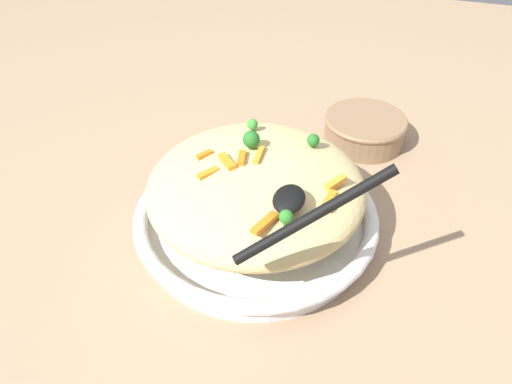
% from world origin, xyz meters
% --- Properties ---
extents(ground_plane, '(2.40, 2.40, 0.00)m').
position_xyz_m(ground_plane, '(0.00, 0.00, 0.00)').
color(ground_plane, '#9E7F60').
extents(serving_bowl, '(0.37, 0.37, 0.05)m').
position_xyz_m(serving_bowl, '(0.00, 0.00, 0.03)').
color(serving_bowl, silver).
rests_on(serving_bowl, ground_plane).
extents(pasta_mound, '(0.32, 0.32, 0.09)m').
position_xyz_m(pasta_mound, '(0.00, 0.00, 0.09)').
color(pasta_mound, '#D1BA7A').
rests_on(pasta_mound, serving_bowl).
extents(carrot_piece_0, '(0.04, 0.01, 0.01)m').
position_xyz_m(carrot_piece_0, '(0.01, -0.00, 0.14)').
color(carrot_piece_0, orange).
rests_on(carrot_piece_0, pasta_mound).
extents(carrot_piece_1, '(0.03, 0.03, 0.01)m').
position_xyz_m(carrot_piece_1, '(-0.01, 0.04, 0.14)').
color(carrot_piece_1, orange).
rests_on(carrot_piece_1, pasta_mound).
extents(carrot_piece_2, '(0.03, 0.02, 0.01)m').
position_xyz_m(carrot_piece_2, '(-0.00, 0.02, 0.14)').
color(carrot_piece_2, orange).
rests_on(carrot_piece_2, pasta_mound).
extents(carrot_piece_3, '(0.04, 0.03, 0.01)m').
position_xyz_m(carrot_piece_3, '(-0.01, -0.11, 0.13)').
color(carrot_piece_3, orange).
rests_on(carrot_piece_3, pasta_mound).
extents(carrot_piece_4, '(0.04, 0.03, 0.01)m').
position_xyz_m(carrot_piece_4, '(-0.11, -0.04, 0.13)').
color(carrot_piece_4, orange).
rests_on(carrot_piece_4, pasta_mound).
extents(carrot_piece_5, '(0.04, 0.02, 0.01)m').
position_xyz_m(carrot_piece_5, '(-0.04, -0.11, 0.13)').
color(carrot_piece_5, orange).
rests_on(carrot_piece_5, pasta_mound).
extents(carrot_piece_6, '(0.03, 0.03, 0.01)m').
position_xyz_m(carrot_piece_6, '(-0.04, 0.06, 0.13)').
color(carrot_piece_6, orange).
rests_on(carrot_piece_6, pasta_mound).
extents(carrot_piece_7, '(0.02, 0.02, 0.01)m').
position_xyz_m(carrot_piece_7, '(-0.00, 0.08, 0.13)').
color(carrot_piece_7, orange).
rests_on(carrot_piece_7, pasta_mound).
extents(broccoli_floret_0, '(0.02, 0.02, 0.02)m').
position_xyz_m(broccoli_floret_0, '(0.09, 0.03, 0.14)').
color(broccoli_floret_0, '#377928').
rests_on(broccoli_floret_0, pasta_mound).
extents(broccoli_floret_1, '(0.02, 0.02, 0.02)m').
position_xyz_m(broccoli_floret_1, '(0.07, -0.07, 0.14)').
color(broccoli_floret_1, '#205B1C').
rests_on(broccoli_floret_1, pasta_mound).
extents(broccoli_floret_2, '(0.02, 0.02, 0.02)m').
position_xyz_m(broccoli_floret_2, '(-0.10, -0.07, 0.14)').
color(broccoli_floret_2, '#296820').
rests_on(broccoli_floret_2, pasta_mound).
extents(broccoli_floret_3, '(0.02, 0.02, 0.03)m').
position_xyz_m(broccoli_floret_3, '(0.03, 0.02, 0.15)').
color(broccoli_floret_3, '#205B1C').
rests_on(broccoli_floret_3, pasta_mound).
extents(serving_spoon, '(0.15, 0.16, 0.11)m').
position_xyz_m(serving_spoon, '(-0.10, -0.08, 0.16)').
color(serving_spoon, black).
rests_on(serving_spoon, pasta_mound).
extents(companion_bowl, '(0.16, 0.16, 0.05)m').
position_xyz_m(companion_bowl, '(0.30, -0.12, 0.03)').
color(companion_bowl, '#8C6B4C').
rests_on(companion_bowl, ground_plane).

